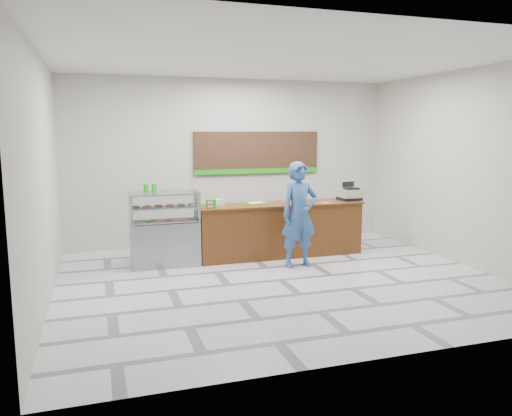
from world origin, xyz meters
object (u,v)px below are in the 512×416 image
object	(u,v)px
serving_tray	(256,203)
display_case	(164,228)
cash_register	(349,193)
customer	(299,215)
sales_counter	(280,229)

from	to	relation	value
serving_tray	display_case	bearing A→B (deg)	170.65
cash_register	customer	xyz separation A→B (m)	(-1.45, -0.86, -0.23)
cash_register	serving_tray	bearing A→B (deg)	174.59
sales_counter	display_case	xyz separation A→B (m)	(-2.22, -0.00, 0.16)
serving_tray	customer	distance (m)	1.07
sales_counter	serving_tray	bearing A→B (deg)	167.79
sales_counter	serving_tray	size ratio (longest dim) A/B	7.79
display_case	customer	world-z (taller)	customer
customer	display_case	bearing A→B (deg)	156.06
sales_counter	customer	xyz separation A→B (m)	(0.05, -0.84, 0.42)
sales_counter	customer	bearing A→B (deg)	-86.28
sales_counter	display_case	world-z (taller)	display_case
display_case	customer	size ratio (longest dim) A/B	0.71
display_case	customer	distance (m)	2.44
display_case	serving_tray	distance (m)	1.80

